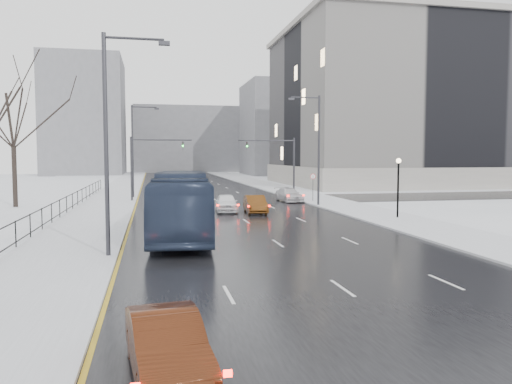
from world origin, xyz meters
TOP-DOWN VIEW (x-y plane):
  - road at (0.00, 60.00)m, footprint 16.00×150.00m
  - cross_road at (0.00, 48.00)m, footprint 130.00×10.00m
  - sidewalk_left at (-10.50, 60.00)m, footprint 5.00×150.00m
  - sidewalk_right at (10.50, 60.00)m, footprint 5.00×150.00m
  - park_strip at (-20.00, 60.00)m, footprint 14.00×150.00m
  - tree_park_e at (-18.20, 44.00)m, footprint 9.45×9.45m
  - iron_fence at (-13.00, 30.00)m, footprint 0.06×70.00m
  - streetlight_r_mid at (8.17, 40.00)m, footprint 2.95×0.25m
  - streetlight_l_near at (-8.17, 20.00)m, footprint 2.95×0.25m
  - streetlight_l_far at (-8.17, 52.00)m, footprint 2.95×0.25m
  - lamppost_r_mid at (11.00, 30.00)m, footprint 0.36×0.36m
  - mast_signal_right at (7.33, 48.00)m, footprint 6.10×0.33m
  - mast_signal_left at (-7.33, 48.00)m, footprint 6.10×0.33m
  - no_uturn_sign at (9.20, 44.00)m, footprint 0.60×0.06m
  - civic_building at (35.00, 72.00)m, footprint 41.00×31.00m
  - bldg_far_right at (28.00, 115.00)m, footprint 24.00×20.00m
  - bldg_far_left at (-22.00, 125.00)m, footprint 18.00×22.00m
  - bldg_far_center at (4.00, 140.00)m, footprint 30.00×18.00m
  - sedan_left_near at (-6.19, 7.19)m, footprint 1.89×4.20m
  - bus at (-4.80, 25.47)m, footprint 4.02×13.40m
  - sedan_center_near at (-0.50, 37.09)m, footprint 2.07×4.43m
  - sedan_right_near at (1.65, 35.81)m, footprint 1.74×4.37m
  - sedan_right_far at (7.00, 44.89)m, footprint 2.27×4.73m
  - sedan_center_far at (-1.93, 65.25)m, footprint 2.00×4.20m

SIDE VIEW (x-z plane):
  - tree_park_e at x=-18.20m, z-range -6.75..6.75m
  - road at x=0.00m, z-range 0.00..0.04m
  - cross_road at x=0.00m, z-range 0.00..0.04m
  - park_strip at x=-20.00m, z-range 0.00..0.12m
  - sidewalk_left at x=-10.50m, z-range 0.00..0.16m
  - sidewalk_right at x=10.50m, z-range 0.00..0.16m
  - sedan_right_far at x=7.00m, z-range 0.04..1.37m
  - sedan_left_near at x=-6.19m, z-range 0.04..1.38m
  - sedan_center_far at x=-1.93m, z-range 0.04..1.43m
  - sedan_right_near at x=1.65m, z-range 0.04..1.45m
  - sedan_center_near at x=-0.50m, z-range 0.04..1.51m
  - iron_fence at x=-13.00m, z-range 0.26..1.56m
  - bus at x=-4.80m, z-range 0.04..3.72m
  - no_uturn_sign at x=9.20m, z-range 0.95..3.65m
  - lamppost_r_mid at x=11.00m, z-range 0.80..5.08m
  - mast_signal_right at x=7.33m, z-range 0.86..7.36m
  - mast_signal_left at x=-7.33m, z-range 0.86..7.36m
  - streetlight_r_mid at x=8.17m, z-range 0.62..10.62m
  - streetlight_l_near at x=-8.17m, z-range 0.62..10.62m
  - streetlight_l_far at x=-8.17m, z-range 0.62..10.62m
  - bldg_far_center at x=4.00m, z-range 0.00..18.00m
  - bldg_far_right at x=28.00m, z-range 0.00..22.00m
  - civic_building at x=35.00m, z-range -1.19..23.61m
  - bldg_far_left at x=-22.00m, z-range 0.00..28.00m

